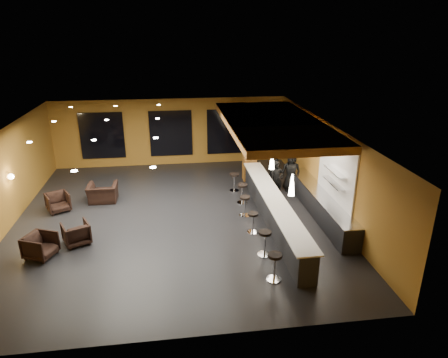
{
  "coord_description": "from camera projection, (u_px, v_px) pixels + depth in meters",
  "views": [
    {
      "loc": [
        0.03,
        -14.08,
        6.95
      ],
      "look_at": [
        2.0,
        0.5,
        1.3
      ],
      "focal_mm": 32.0,
      "sensor_mm": 36.0,
      "label": 1
    }
  ],
  "objects": [
    {
      "name": "bar_stool_2",
      "position": [
        253.0,
        220.0,
        14.19
      ],
      "size": [
        0.39,
        0.39,
        0.77
      ],
      "rotation": [
        0.0,
        0.0,
        0.02
      ],
      "color": "silver",
      "rests_on": "floor"
    },
    {
      "name": "armchair_c",
      "position": [
        58.0,
        202.0,
        15.9
      ],
      "size": [
        1.12,
        1.13,
        0.77
      ],
      "primitive_type": "imported",
      "rotation": [
        0.0,
        0.0,
        0.49
      ],
      "color": "black",
      "rests_on": "floor"
    },
    {
      "name": "wall_front",
      "position": [
        177.0,
        277.0,
        8.82
      ],
      "size": [
        12.0,
        0.1,
        3.5
      ],
      "primitive_type": "cube",
      "color": "#966521",
      "rests_on": "floor"
    },
    {
      "name": "bar_top",
      "position": [
        274.0,
        198.0,
        14.67
      ],
      "size": [
        0.78,
        8.1,
        0.05
      ],
      "primitive_type": "cube",
      "color": "beige",
      "rests_on": "bar_counter"
    },
    {
      "name": "wall_sconce",
      "position": [
        11.0,
        177.0,
        14.59
      ],
      "size": [
        0.22,
        0.22,
        0.22
      ],
      "primitive_type": "sphere",
      "color": "#FFE5B2",
      "rests_on": "wall_left"
    },
    {
      "name": "armchair_b",
      "position": [
        76.0,
        233.0,
        13.51
      ],
      "size": [
        1.1,
        1.11,
        0.77
      ],
      "primitive_type": "imported",
      "rotation": [
        0.0,
        0.0,
        3.59
      ],
      "color": "black",
      "rests_on": "floor"
    },
    {
      "name": "armchair_d",
      "position": [
        103.0,
        193.0,
        16.77
      ],
      "size": [
        1.21,
        1.06,
        0.77
      ],
      "primitive_type": "imported",
      "rotation": [
        0.0,
        0.0,
        3.12
      ],
      "color": "black",
      "rests_on": "floor"
    },
    {
      "name": "ceiling",
      "position": [
        170.0,
        128.0,
        14.24
      ],
      "size": [
        12.0,
        13.0,
        0.1
      ],
      "primitive_type": "cube",
      "color": "black"
    },
    {
      "name": "pendant_1",
      "position": [
        272.0,
        160.0,
        14.66
      ],
      "size": [
        0.2,
        0.2,
        0.7
      ],
      "primitive_type": "cone",
      "color": "white",
      "rests_on": "wood_soffit"
    },
    {
      "name": "staff_a",
      "position": [
        277.0,
        179.0,
        17.11
      ],
      "size": [
        0.64,
        0.47,
        1.62
      ],
      "primitive_type": "imported",
      "rotation": [
        0.0,
        0.0,
        0.14
      ],
      "color": "black",
      "rests_on": "floor"
    },
    {
      "name": "bar_stool_3",
      "position": [
        245.0,
        204.0,
        15.43
      ],
      "size": [
        0.42,
        0.42,
        0.82
      ],
      "rotation": [
        0.0,
        0.0,
        0.18
      ],
      "color": "silver",
      "rests_on": "floor"
    },
    {
      "name": "wall_shelf_lower",
      "position": [
        334.0,
        183.0,
        14.55
      ],
      "size": [
        0.3,
        1.5,
        0.03
      ],
      "primitive_type": "cube",
      "color": "silver",
      "rests_on": "wall_right"
    },
    {
      "name": "staff_b",
      "position": [
        275.0,
        174.0,
        17.78
      ],
      "size": [
        0.89,
        0.79,
        1.55
      ],
      "primitive_type": "imported",
      "rotation": [
        0.0,
        0.0,
        0.31
      ],
      "color": "black",
      "rests_on": "floor"
    },
    {
      "name": "tile_backsplash",
      "position": [
        336.0,
        171.0,
        14.61
      ],
      "size": [
        0.06,
        3.2,
        2.4
      ],
      "primitive_type": "cube",
      "color": "white",
      "rests_on": "wall_right"
    },
    {
      "name": "window_left",
      "position": [
        102.0,
        136.0,
        20.42
      ],
      "size": [
        2.2,
        0.06,
        2.4
      ],
      "primitive_type": "cube",
      "color": "black",
      "rests_on": "wall_back"
    },
    {
      "name": "bar_stool_1",
      "position": [
        265.0,
        240.0,
        12.76
      ],
      "size": [
        0.43,
        0.43,
        0.86
      ],
      "rotation": [
        0.0,
        0.0,
        -0.31
      ],
      "color": "silver",
      "rests_on": "floor"
    },
    {
      "name": "staff_c",
      "position": [
        291.0,
        172.0,
        17.76
      ],
      "size": [
        0.95,
        0.7,
        1.76
      ],
      "primitive_type": "imported",
      "rotation": [
        0.0,
        0.0,
        -0.17
      ],
      "color": "black",
      "rests_on": "floor"
    },
    {
      "name": "bar_stool_5",
      "position": [
        234.0,
        180.0,
        17.8
      ],
      "size": [
        0.42,
        0.42,
        0.83
      ],
      "rotation": [
        0.0,
        0.0,
        -0.03
      ],
      "color": "silver",
      "rests_on": "floor"
    },
    {
      "name": "bar_stool_0",
      "position": [
        275.0,
        264.0,
        11.49
      ],
      "size": [
        0.44,
        0.44,
        0.87
      ],
      "rotation": [
        0.0,
        0.0,
        -0.41
      ],
      "color": "silver",
      "rests_on": "floor"
    },
    {
      "name": "column",
      "position": [
        250.0,
        145.0,
        18.67
      ],
      "size": [
        0.6,
        0.6,
        3.5
      ],
      "primitive_type": "cube",
      "color": "brown",
      "rests_on": "floor"
    },
    {
      "name": "wall_back",
      "position": [
        171.0,
        132.0,
        20.94
      ],
      "size": [
        12.0,
        0.1,
        3.5
      ],
      "primitive_type": "cube",
      "color": "#966521",
      "rests_on": "floor"
    },
    {
      "name": "floor",
      "position": [
        175.0,
        218.0,
        15.53
      ],
      "size": [
        12.0,
        13.0,
        0.1
      ],
      "primitive_type": "cube",
      "color": "black",
      "rests_on": "ground"
    },
    {
      "name": "armchair_a",
      "position": [
        40.0,
        246.0,
        12.72
      ],
      "size": [
        1.13,
        1.11,
        0.79
      ],
      "primitive_type": "imported",
      "rotation": [
        0.0,
        0.0,
        1.18
      ],
      "color": "black",
      "rests_on": "floor"
    },
    {
      "name": "window_right",
      "position": [
        228.0,
        132.0,
        21.23
      ],
      "size": [
        2.2,
        0.06,
        2.4
      ],
      "primitive_type": "cube",
      "color": "black",
      "rests_on": "wall_back"
    },
    {
      "name": "wall_shelf_upper",
      "position": [
        335.0,
        171.0,
        14.39
      ],
      "size": [
        0.3,
        1.5,
        0.03
      ],
      "primitive_type": "cube",
      "color": "silver",
      "rests_on": "wall_right"
    },
    {
      "name": "wall_left",
      "position": [
        1.0,
        183.0,
        14.12
      ],
      "size": [
        0.1,
        13.0,
        3.5
      ],
      "primitive_type": "cube",
      "color": "#966521",
      "rests_on": "floor"
    },
    {
      "name": "prep_top",
      "position": [
        321.0,
        194.0,
        15.44
      ],
      "size": [
        0.72,
        6.0,
        0.03
      ],
      "primitive_type": "cube",
      "color": "silver",
      "rests_on": "prep_counter"
    },
    {
      "name": "prep_counter",
      "position": [
        320.0,
        204.0,
        15.6
      ],
      "size": [
        0.7,
        6.0,
        0.86
      ],
      "primitive_type": "cube",
      "color": "black",
      "rests_on": "floor"
    },
    {
      "name": "wall_right",
      "position": [
        328.0,
        168.0,
        15.64
      ],
      "size": [
        0.1,
        13.0,
        3.5
      ],
      "primitive_type": "cube",
      "color": "#966521",
      "rests_on": "floor"
    },
    {
      "name": "bar_stool_4",
      "position": [
        242.0,
        191.0,
        16.56
      ],
      "size": [
        0.43,
        0.43,
        0.85
      ],
      "rotation": [
        0.0,
        0.0,
        0.31
      ],
      "color": "silver",
      "rests_on": "floor"
    },
    {
      "name": "bar_counter",
      "position": [
        273.0,
        211.0,
        14.86
      ],
      "size": [
        0.6,
        8.0,
        1.0
      ],
      "primitive_type": "cube",
      "color": "black",
      "rests_on": "floor"
    },
    {
      "name": "pendant_2",
      "position": [
        258.0,
        142.0,
        16.97
      ],
      "size": [
        0.2,
        0.2,
        0.7
      ],
      "primitive_type": "cone",
      "color": "white",
      "rests_on": "wood_soffit"
    },
    {
      "name": "wood_soffit",
      "position": [
        272.0,
        123.0,
        15.73
      ],
      "size": [
        3.6,
        8.0,
        0.28
      ],
      "primitive_type": "cube",
      "color": "#BD7937",
      "rests_on": "ceiling"
    },
    {
      "name": "window_center",
      "position": [
        171.0,
        133.0,
        20.86
      ],
      "size": [
        2.2,
        0.06,
        2.4
      ],
      "primitive_type": "cube",
      "color": "black",
      "rests_on": "wall_back"
    },
    {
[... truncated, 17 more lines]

